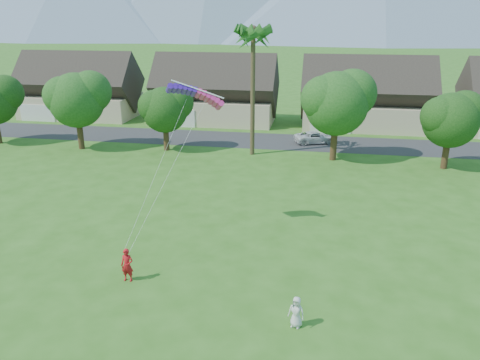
% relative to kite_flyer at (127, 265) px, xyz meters
% --- Properties ---
extents(ground, '(500.00, 500.00, 0.00)m').
position_rel_kite_flyer_xyz_m(ground, '(4.92, -3.80, -0.92)').
color(ground, '#2D6019').
rests_on(ground, ground).
extents(street, '(90.00, 7.00, 0.01)m').
position_rel_kite_flyer_xyz_m(street, '(4.92, 30.20, -0.91)').
color(street, '#2D2D30').
rests_on(street, ground).
extents(kite_flyer, '(0.68, 0.45, 1.84)m').
position_rel_kite_flyer_xyz_m(kite_flyer, '(0.00, 0.00, 0.00)').
color(kite_flyer, red).
rests_on(kite_flyer, ground).
extents(watcher, '(0.84, 0.66, 1.51)m').
position_rel_kite_flyer_xyz_m(watcher, '(8.98, -2.35, -0.17)').
color(watcher, silver).
rests_on(watcher, ground).
extents(parked_car, '(5.04, 3.55, 1.28)m').
position_rel_kite_flyer_xyz_m(parked_car, '(9.08, 30.20, -0.28)').
color(parked_car, silver).
rests_on(parked_car, ground).
extents(houses_row, '(72.75, 8.19, 8.86)m').
position_rel_kite_flyer_xyz_m(houses_row, '(5.42, 39.19, 2.52)').
color(houses_row, beige).
rests_on(houses_row, ground).
extents(tree_row, '(62.27, 6.67, 8.45)m').
position_rel_kite_flyer_xyz_m(tree_row, '(3.78, 24.12, 3.97)').
color(tree_row, '#47301C').
rests_on(tree_row, ground).
extents(fan_palm, '(3.00, 3.00, 13.80)m').
position_rel_kite_flyer_xyz_m(fan_palm, '(2.92, 24.70, 10.88)').
color(fan_palm, '#4C3D26').
rests_on(fan_palm, ground).
extents(parafoil_kite, '(3.59, 1.44, 0.50)m').
position_rel_kite_flyer_xyz_m(parafoil_kite, '(2.18, 6.77, 8.03)').
color(parafoil_kite, '#4417AC').
rests_on(parafoil_kite, ground).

